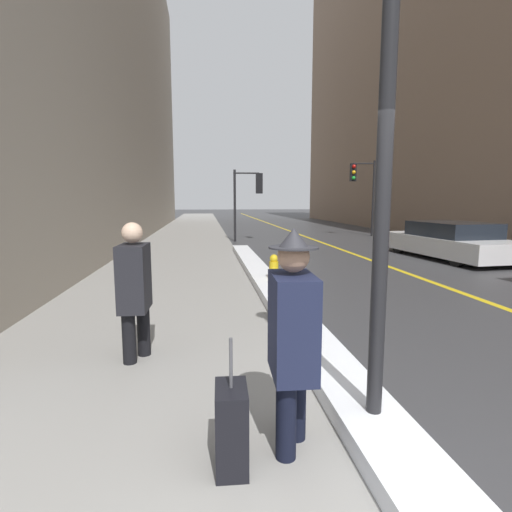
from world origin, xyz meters
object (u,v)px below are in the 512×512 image
(parked_car_white, at_px, (449,241))
(traffic_light_near, at_px, (251,190))
(pedestrian_nearside, at_px, (134,285))
(rolling_suitcase, at_px, (231,428))
(pedestrian_in_fedora, at_px, (292,332))
(fire_hydrant, at_px, (274,271))
(traffic_light_far, at_px, (361,182))
(lamp_post, at_px, (388,83))

(parked_car_white, bearing_deg, traffic_light_near, 37.96)
(pedestrian_nearside, distance_m, rolling_suitcase, 2.36)
(pedestrian_in_fedora, distance_m, fire_hydrant, 5.77)
(pedestrian_in_fedora, distance_m, rolling_suitcase, 0.78)
(pedestrian_nearside, bearing_deg, pedestrian_in_fedora, 39.12)
(rolling_suitcase, bearing_deg, traffic_light_far, 157.79)
(pedestrian_in_fedora, height_order, parked_car_white, pedestrian_in_fedora)
(pedestrian_nearside, distance_m, fire_hydrant, 4.45)
(lamp_post, height_order, traffic_light_near, lamp_post)
(rolling_suitcase, bearing_deg, parked_car_white, 142.71)
(parked_car_white, relative_size, fire_hydrant, 7.07)
(pedestrian_nearside, bearing_deg, traffic_light_near, 169.94)
(fire_hydrant, bearing_deg, traffic_light_near, 86.42)
(lamp_post, distance_m, traffic_light_near, 15.18)
(traffic_light_far, height_order, pedestrian_nearside, traffic_light_far)
(traffic_light_far, bearing_deg, parked_car_white, 91.93)
(traffic_light_near, bearing_deg, rolling_suitcase, -94.41)
(traffic_light_far, height_order, parked_car_white, traffic_light_far)
(traffic_light_near, xyz_separation_m, fire_hydrant, (-0.60, -9.62, -1.96))
(traffic_light_near, bearing_deg, pedestrian_in_fedora, -92.79)
(traffic_light_near, bearing_deg, traffic_light_far, 20.43)
(pedestrian_nearside, bearing_deg, fire_hydrant, 151.00)
(pedestrian_in_fedora, xyz_separation_m, parked_car_white, (7.16, 9.11, -0.35))
(traffic_light_near, bearing_deg, lamp_post, -90.19)
(fire_hydrant, bearing_deg, pedestrian_in_fedora, -98.53)
(pedestrian_in_fedora, bearing_deg, parked_car_white, 143.93)
(parked_car_white, bearing_deg, rolling_suitcase, 135.90)
(traffic_light_near, height_order, rolling_suitcase, traffic_light_near)
(lamp_post, distance_m, rolling_suitcase, 2.68)
(traffic_light_far, bearing_deg, rolling_suitcase, 69.21)
(traffic_light_near, relative_size, parked_car_white, 0.65)
(traffic_light_near, bearing_deg, fire_hydrant, -90.94)
(lamp_post, bearing_deg, traffic_light_far, 68.64)
(traffic_light_far, xyz_separation_m, fire_hydrant, (-6.53, -11.52, -2.45))
(traffic_light_far, bearing_deg, lamp_post, 72.13)
(lamp_post, relative_size, pedestrian_nearside, 2.76)
(fire_hydrant, bearing_deg, parked_car_white, 28.62)
(pedestrian_in_fedora, bearing_deg, lamp_post, 102.92)
(traffic_light_far, height_order, rolling_suitcase, traffic_light_far)
(parked_car_white, distance_m, fire_hydrant, 7.19)
(pedestrian_nearside, height_order, parked_car_white, pedestrian_nearside)
(lamp_post, relative_size, rolling_suitcase, 4.68)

